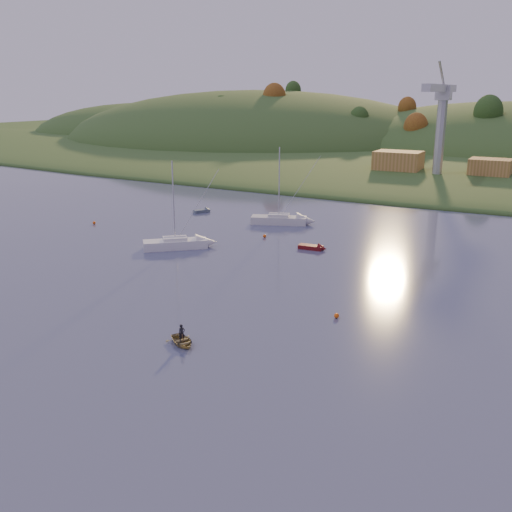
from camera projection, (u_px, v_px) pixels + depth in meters
The scene contains 19 objects.
far_shore at pixel (489, 147), 227.26m from camera, with size 620.00×220.00×1.50m, color #284C1E.
shore_slope at pixel (461, 164), 172.45m from camera, with size 640.00×150.00×7.00m, color #284C1E.
hill_left_far at pixel (149, 135), 288.29m from camera, with size 120.00×100.00×32.00m, color #284C1E.
hill_left at pixel (255, 143), 243.41m from camera, with size 170.00×140.00×44.00m, color #284C1E.
hill_center at pixel (511, 153), 205.79m from camera, with size 140.00×120.00×36.00m, color #284C1E.
hillside_trees at pixel (471, 158), 189.31m from camera, with size 280.00×50.00×32.00m, color #25491A, non-canonical shape.
wharf at pixel (451, 180), 133.55m from camera, with size 42.00×16.00×2.40m, color slate.
shed_west at pixel (398, 161), 139.38m from camera, with size 11.00×8.00×4.80m, color olive.
shed_east at pixel (490, 168), 130.67m from camera, with size 9.00×7.00×4.00m, color olive.
dock_crane at pixel (441, 110), 127.46m from camera, with size 3.20×28.00×20.30m.
sailboat_near at pixel (175, 243), 79.64m from camera, with size 8.34×7.78×12.19m.
sailboat_far at pixel (279, 219), 94.47m from camera, with size 9.48×5.76×12.63m.
canoe at pixel (182, 341), 49.37m from camera, with size 2.27×3.18×0.66m, color #948451.
paddler at pixel (182, 336), 49.24m from camera, with size 0.59×0.39×1.61m, color black.
red_tender at pixel (316, 248), 79.12m from camera, with size 4.07×1.66×1.35m.
grey_dinghy at pixel (205, 211), 103.94m from camera, with size 2.83×3.53×1.26m.
buoy_1 at pixel (337, 316), 55.20m from camera, with size 0.50×0.50×0.50m, color #FF5E0D.
buoy_2 at pixel (94, 223), 94.38m from camera, with size 0.50×0.50×0.50m, color #FF5E0D.
buoy_3 at pixel (265, 236), 85.71m from camera, with size 0.50×0.50×0.50m, color #FF5E0D.
Camera 1 is at (28.69, -16.89, 21.10)m, focal length 40.00 mm.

